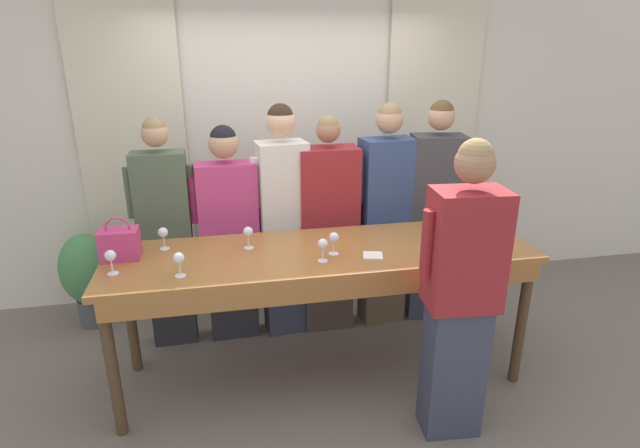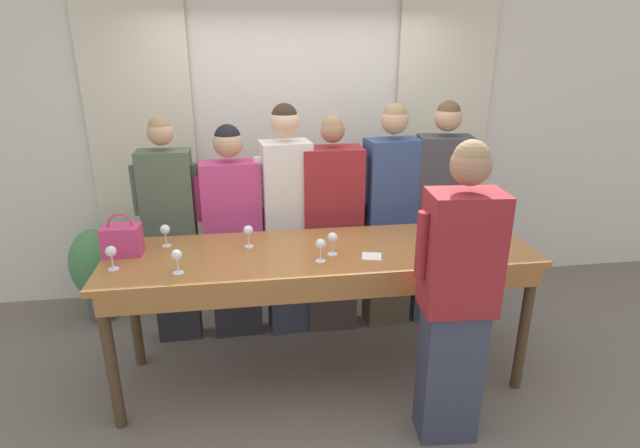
{
  "view_description": "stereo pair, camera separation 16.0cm",
  "coord_description": "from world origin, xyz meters",
  "px_view_note": "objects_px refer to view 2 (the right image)",
  "views": [
    {
      "loc": [
        -0.6,
        -2.94,
        2.23
      ],
      "look_at": [
        0.0,
        0.08,
        1.12
      ],
      "focal_mm": 28.0,
      "sensor_mm": 36.0,
      "label": 1
    },
    {
      "loc": [
        -0.45,
        -2.97,
        2.23
      ],
      "look_at": [
        0.0,
        0.08,
        1.12
      ],
      "focal_mm": 28.0,
      "sensor_mm": 36.0,
      "label": 2
    }
  ],
  "objects_px": {
    "wine_glass_front_mid": "(429,229)",
    "wine_glass_back_left": "(321,245)",
    "guest_pink_top": "(233,231)",
    "handbag": "(122,240)",
    "host_pouring": "(457,297)",
    "wine_glass_front_right": "(333,239)",
    "wine_glass_center_mid": "(111,253)",
    "guest_navy_coat": "(390,216)",
    "tasting_bar": "(322,266)",
    "guest_cream_sweater": "(287,219)",
    "guest_olive_jacket": "(171,230)",
    "wine_glass_center_right": "(470,215)",
    "guest_beige_cap": "(440,214)",
    "wine_glass_front_left": "(248,231)",
    "wine_glass_center_left": "(177,256)",
    "guest_striped_shirt": "(332,227)",
    "wine_bottle": "(452,223)",
    "wine_glass_back_mid": "(165,231)",
    "potted_plant": "(97,268)"
  },
  "relations": [
    {
      "from": "wine_glass_front_right",
      "to": "wine_glass_back_left",
      "type": "relative_size",
      "value": 1.0
    },
    {
      "from": "wine_glass_front_right",
      "to": "guest_striped_shirt",
      "type": "relative_size",
      "value": 0.08
    },
    {
      "from": "wine_glass_front_right",
      "to": "guest_olive_jacket",
      "type": "bearing_deg",
      "value": 145.6
    },
    {
      "from": "wine_glass_center_left",
      "to": "wine_glass_center_mid",
      "type": "distance_m",
      "value": 0.4
    },
    {
      "from": "wine_glass_front_left",
      "to": "wine_glass_center_mid",
      "type": "height_order",
      "value": "same"
    },
    {
      "from": "wine_glass_front_left",
      "to": "wine_glass_back_mid",
      "type": "xyz_separation_m",
      "value": [
        -0.54,
        0.09,
        -0.0
      ]
    },
    {
      "from": "wine_glass_back_mid",
      "to": "wine_bottle",
      "type": "bearing_deg",
      "value": -4.81
    },
    {
      "from": "guest_pink_top",
      "to": "wine_glass_back_left",
      "type": "bearing_deg",
      "value": -57.07
    },
    {
      "from": "wine_glass_center_left",
      "to": "handbag",
      "type": "bearing_deg",
      "value": 137.93
    },
    {
      "from": "wine_glass_back_left",
      "to": "handbag",
      "type": "bearing_deg",
      "value": 166.56
    },
    {
      "from": "wine_glass_front_mid",
      "to": "wine_bottle",
      "type": "bearing_deg",
      "value": 17.51
    },
    {
      "from": "wine_glass_back_mid",
      "to": "potted_plant",
      "type": "bearing_deg",
      "value": 130.92
    },
    {
      "from": "handbag",
      "to": "wine_glass_center_left",
      "type": "xyz_separation_m",
      "value": [
        0.38,
        -0.34,
        0.01
      ]
    },
    {
      "from": "wine_glass_center_right",
      "to": "guest_cream_sweater",
      "type": "distance_m",
      "value": 1.36
    },
    {
      "from": "wine_glass_center_mid",
      "to": "guest_olive_jacket",
      "type": "height_order",
      "value": "guest_olive_jacket"
    },
    {
      "from": "tasting_bar",
      "to": "guest_navy_coat",
      "type": "bearing_deg",
      "value": 47.24
    },
    {
      "from": "wine_glass_front_mid",
      "to": "wine_glass_back_left",
      "type": "bearing_deg",
      "value": -166.78
    },
    {
      "from": "wine_glass_center_mid",
      "to": "guest_navy_coat",
      "type": "height_order",
      "value": "guest_navy_coat"
    },
    {
      "from": "wine_glass_center_mid",
      "to": "guest_pink_top",
      "type": "distance_m",
      "value": 1.07
    },
    {
      "from": "guest_striped_shirt",
      "to": "host_pouring",
      "type": "height_order",
      "value": "host_pouring"
    },
    {
      "from": "wine_glass_front_mid",
      "to": "wine_glass_back_mid",
      "type": "height_order",
      "value": "same"
    },
    {
      "from": "handbag",
      "to": "wine_glass_front_right",
      "type": "bearing_deg",
      "value": -8.54
    },
    {
      "from": "handbag",
      "to": "host_pouring",
      "type": "relative_size",
      "value": 0.15
    },
    {
      "from": "host_pouring",
      "to": "wine_glass_front_right",
      "type": "bearing_deg",
      "value": 135.97
    },
    {
      "from": "guest_cream_sweater",
      "to": "guest_olive_jacket",
      "type": "bearing_deg",
      "value": -180.0
    },
    {
      "from": "wine_glass_center_mid",
      "to": "wine_glass_back_left",
      "type": "distance_m",
      "value": 1.24
    },
    {
      "from": "wine_glass_center_mid",
      "to": "guest_navy_coat",
      "type": "distance_m",
      "value": 2.08
    },
    {
      "from": "wine_glass_center_left",
      "to": "guest_pink_top",
      "type": "bearing_deg",
      "value": 71.79
    },
    {
      "from": "wine_glass_center_right",
      "to": "guest_beige_cap",
      "type": "bearing_deg",
      "value": 96.08
    },
    {
      "from": "wine_glass_front_mid",
      "to": "guest_beige_cap",
      "type": "height_order",
      "value": "guest_beige_cap"
    },
    {
      "from": "guest_pink_top",
      "to": "tasting_bar",
      "type": "bearing_deg",
      "value": -50.17
    },
    {
      "from": "wine_glass_back_left",
      "to": "guest_olive_jacket",
      "type": "distance_m",
      "value": 1.34
    },
    {
      "from": "guest_pink_top",
      "to": "guest_cream_sweater",
      "type": "bearing_deg",
      "value": 0.0
    },
    {
      "from": "tasting_bar",
      "to": "guest_beige_cap",
      "type": "xyz_separation_m",
      "value": [
        1.07,
        0.7,
        0.07
      ]
    },
    {
      "from": "wine_glass_center_mid",
      "to": "host_pouring",
      "type": "xyz_separation_m",
      "value": [
        1.93,
        -0.55,
        -0.16
      ]
    },
    {
      "from": "handbag",
      "to": "guest_navy_coat",
      "type": "bearing_deg",
      "value": 16.33
    },
    {
      "from": "guest_beige_cap",
      "to": "guest_olive_jacket",
      "type": "bearing_deg",
      "value": 180.0
    },
    {
      "from": "wine_glass_center_left",
      "to": "guest_navy_coat",
      "type": "height_order",
      "value": "guest_navy_coat"
    },
    {
      "from": "wine_glass_back_left",
      "to": "guest_pink_top",
      "type": "relative_size",
      "value": 0.09
    },
    {
      "from": "wine_glass_center_left",
      "to": "wine_bottle",
      "type": "bearing_deg",
      "value": 9.0
    },
    {
      "from": "guest_cream_sweater",
      "to": "guest_striped_shirt",
      "type": "bearing_deg",
      "value": -0.0
    },
    {
      "from": "wine_glass_back_left",
      "to": "host_pouring",
      "type": "xyz_separation_m",
      "value": [
        0.69,
        -0.48,
        -0.16
      ]
    },
    {
      "from": "wine_glass_center_mid",
      "to": "wine_glass_center_right",
      "type": "relative_size",
      "value": 1.0
    },
    {
      "from": "wine_glass_back_mid",
      "to": "guest_striped_shirt",
      "type": "xyz_separation_m",
      "value": [
        1.19,
        0.46,
        -0.2
      ]
    },
    {
      "from": "tasting_bar",
      "to": "host_pouring",
      "type": "bearing_deg",
      "value": -44.04
    },
    {
      "from": "tasting_bar",
      "to": "potted_plant",
      "type": "height_order",
      "value": "tasting_bar"
    },
    {
      "from": "wine_glass_back_mid",
      "to": "handbag",
      "type": "bearing_deg",
      "value": -157.78
    },
    {
      "from": "wine_glass_center_right",
      "to": "guest_olive_jacket",
      "type": "relative_size",
      "value": 0.08
    },
    {
      "from": "wine_glass_front_right",
      "to": "guest_pink_top",
      "type": "xyz_separation_m",
      "value": [
        -0.64,
        0.76,
        -0.2
      ]
    },
    {
      "from": "wine_glass_center_left",
      "to": "guest_navy_coat",
      "type": "xyz_separation_m",
      "value": [
        1.53,
        0.9,
        -0.14
      ]
    }
  ]
}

